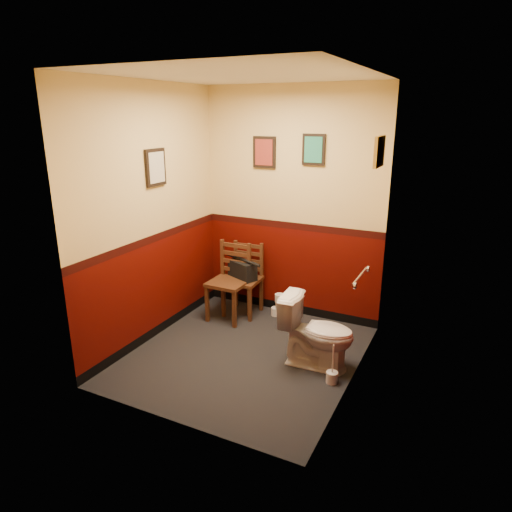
{
  "coord_description": "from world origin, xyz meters",
  "views": [
    {
      "loc": [
        1.95,
        -3.71,
        2.39
      ],
      "look_at": [
        0.0,
        0.25,
        1.0
      ],
      "focal_mm": 32.0,
      "sensor_mm": 36.0,
      "label": 1
    }
  ],
  "objects": [
    {
      "name": "wall_back",
      "position": [
        0.0,
        1.2,
        1.35
      ],
      "size": [
        2.2,
        0.0,
        2.7
      ],
      "primitive_type": "cube",
      "rotation": [
        1.57,
        0.0,
        0.0
      ],
      "color": "#440703",
      "rests_on": "ground"
    },
    {
      "name": "floor",
      "position": [
        0.0,
        0.0,
        0.0
      ],
      "size": [
        2.2,
        2.4,
        0.0
      ],
      "primitive_type": "cube",
      "color": "black",
      "rests_on": "ground"
    },
    {
      "name": "chair_right",
      "position": [
        -0.5,
        0.93,
        0.44
      ],
      "size": [
        0.43,
        0.43,
        0.88
      ],
      "rotation": [
        0.0,
        0.0,
        0.05
      ],
      "color": "#482715",
      "rests_on": "floor"
    },
    {
      "name": "toilet_brush",
      "position": [
        0.95,
        -0.1,
        0.06
      ],
      "size": [
        0.11,
        0.11,
        0.39
      ],
      "color": "silver",
      "rests_on": "floor"
    },
    {
      "name": "framed_print_back_b",
      "position": [
        0.25,
        1.18,
        2.0
      ],
      "size": [
        0.26,
        0.04,
        0.34
      ],
      "color": "black",
      "rests_on": "wall_back"
    },
    {
      "name": "handbag",
      "position": [
        -0.5,
        0.9,
        0.57
      ],
      "size": [
        0.39,
        0.3,
        0.26
      ],
      "rotation": [
        0.0,
        0.0,
        -0.4
      ],
      "color": "black",
      "rests_on": "chair_right"
    },
    {
      "name": "framed_print_back_a",
      "position": [
        -0.35,
        1.18,
        1.95
      ],
      "size": [
        0.28,
        0.04,
        0.36
      ],
      "color": "black",
      "rests_on": "wall_back"
    },
    {
      "name": "wall_front",
      "position": [
        0.0,
        -1.2,
        1.35
      ],
      "size": [
        2.2,
        0.0,
        2.7
      ],
      "primitive_type": "cube",
      "rotation": [
        -1.57,
        0.0,
        0.0
      ],
      "color": "#440703",
      "rests_on": "ground"
    },
    {
      "name": "wall_right",
      "position": [
        1.1,
        0.0,
        1.35
      ],
      "size": [
        0.0,
        2.4,
        2.7
      ],
      "primitive_type": "cube",
      "rotation": [
        1.57,
        0.0,
        -1.57
      ],
      "color": "#440703",
      "rests_on": "ground"
    },
    {
      "name": "ceiling",
      "position": [
        0.0,
        0.0,
        2.7
      ],
      "size": [
        2.2,
        2.4,
        0.0
      ],
      "primitive_type": "cube",
      "rotation": [
        3.14,
        0.0,
        0.0
      ],
      "color": "silver",
      "rests_on": "ground"
    },
    {
      "name": "grab_bar",
      "position": [
        1.07,
        0.25,
        0.95
      ],
      "size": [
        0.05,
        0.56,
        0.06
      ],
      "color": "silver",
      "rests_on": "wall_right"
    },
    {
      "name": "tp_stack",
      "position": [
        -0.05,
        1.01,
        0.12
      ],
      "size": [
        0.23,
        0.14,
        0.3
      ],
      "color": "silver",
      "rests_on": "floor"
    },
    {
      "name": "framed_print_left",
      "position": [
        -1.08,
        0.1,
        1.85
      ],
      "size": [
        0.04,
        0.3,
        0.38
      ],
      "color": "black",
      "rests_on": "wall_left"
    },
    {
      "name": "chair_left",
      "position": [
        -0.58,
        0.73,
        0.46
      ],
      "size": [
        0.43,
        0.43,
        0.92
      ],
      "rotation": [
        0.0,
        0.0,
        -0.01
      ],
      "color": "#482715",
      "rests_on": "floor"
    },
    {
      "name": "framed_print_right",
      "position": [
        1.08,
        0.6,
        2.05
      ],
      "size": [
        0.04,
        0.34,
        0.28
      ],
      "color": "olive",
      "rests_on": "wall_right"
    },
    {
      "name": "toilet",
      "position": [
        0.72,
        0.13,
        0.35
      ],
      "size": [
        0.74,
        0.44,
        0.71
      ],
      "primitive_type": "imported",
      "rotation": [
        0.0,
        0.0,
        1.62
      ],
      "color": "white",
      "rests_on": "floor"
    },
    {
      "name": "wall_left",
      "position": [
        -1.1,
        0.0,
        1.35
      ],
      "size": [
        0.0,
        2.4,
        2.7
      ],
      "primitive_type": "cube",
      "rotation": [
        1.57,
        0.0,
        1.57
      ],
      "color": "#440703",
      "rests_on": "ground"
    }
  ]
}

